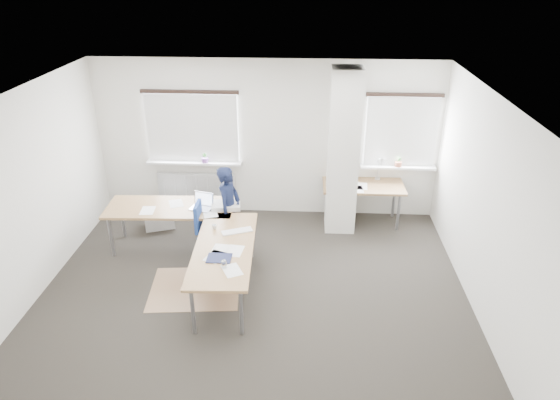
# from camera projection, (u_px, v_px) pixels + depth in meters

# --- Properties ---
(ground) EXTENTS (6.00, 6.00, 0.00)m
(ground) POSITION_uv_depth(u_px,v_px,m) (254.00, 291.00, 7.12)
(ground) COLOR #282420
(ground) RESTS_ON ground
(room_shell) EXTENTS (6.04, 5.04, 2.82)m
(room_shell) POSITION_uv_depth(u_px,v_px,m) (268.00, 165.00, 6.75)
(room_shell) COLOR silver
(room_shell) RESTS_ON ground
(floor_mat) EXTENTS (1.35, 1.18, 0.01)m
(floor_mat) POSITION_uv_depth(u_px,v_px,m) (195.00, 288.00, 7.16)
(floor_mat) COLOR #9B7554
(floor_mat) RESTS_ON ground
(white_crate) EXTENTS (0.59, 0.50, 0.30)m
(white_crate) POSITION_uv_depth(u_px,v_px,m) (159.00, 219.00, 8.75)
(white_crate) COLOR white
(white_crate) RESTS_ON ground
(desk_main) EXTENTS (2.50, 2.61, 0.96)m
(desk_main) POSITION_uv_depth(u_px,v_px,m) (198.00, 227.00, 7.37)
(desk_main) COLOR brown
(desk_main) RESTS_ON ground
(desk_side) EXTENTS (1.40, 0.71, 1.22)m
(desk_side) POSITION_uv_depth(u_px,v_px,m) (363.00, 187.00, 8.66)
(desk_side) COLOR brown
(desk_side) RESTS_ON ground
(task_chair) EXTENTS (0.51, 0.50, 0.94)m
(task_chair) POSITION_uv_depth(u_px,v_px,m) (211.00, 243.00, 7.80)
(task_chair) COLOR navy
(task_chair) RESTS_ON ground
(person) EXTENTS (0.46, 0.59, 1.41)m
(person) POSITION_uv_depth(u_px,v_px,m) (229.00, 209.00, 7.87)
(person) COLOR black
(person) RESTS_ON ground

